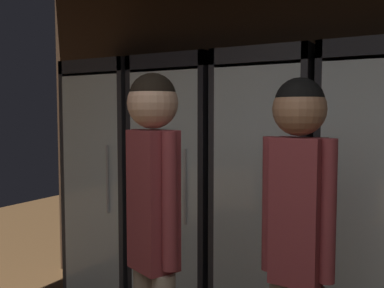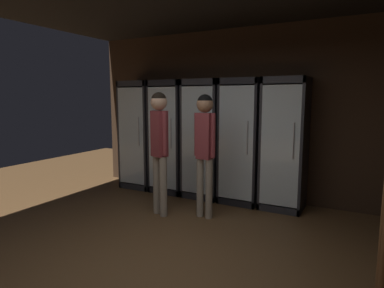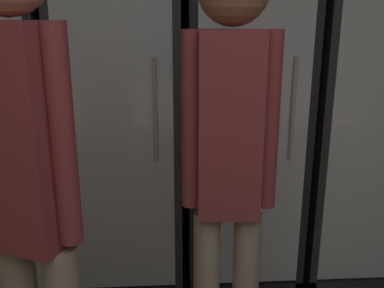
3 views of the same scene
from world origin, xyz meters
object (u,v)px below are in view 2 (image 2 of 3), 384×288
object	(u,v)px
cooler_center	(205,140)
shopper_far	(205,139)
shopper_near	(159,139)
cooler_far_left	(142,136)
cooler_left	(172,138)
cooler_far_right	(285,146)
cooler_right	(243,143)

from	to	relation	value
cooler_center	shopper_far	size ratio (longest dim) A/B	1.15
shopper_near	shopper_far	distance (m)	0.64
cooler_far_left	cooler_center	bearing A→B (deg)	0.08
cooler_center	shopper_far	world-z (taller)	cooler_center
shopper_far	cooler_left	bearing A→B (deg)	139.44
shopper_near	shopper_far	size ratio (longest dim) A/B	1.02
shopper_far	cooler_far_right	bearing A→B (deg)	47.51
cooler_far_left	cooler_right	bearing A→B (deg)	0.05
cooler_far_left	shopper_near	world-z (taller)	cooler_far_left
cooler_left	cooler_right	size ratio (longest dim) A/B	1.00
cooler_right	cooler_far_right	bearing A→B (deg)	0.01
cooler_left	cooler_center	world-z (taller)	same
cooler_center	cooler_far_right	xyz separation A→B (m)	(1.33, -0.00, -0.01)
cooler_left	shopper_near	world-z (taller)	cooler_left
cooler_far_right	cooler_right	bearing A→B (deg)	-179.99
cooler_left	cooler_right	xyz separation A→B (m)	(1.33, 0.00, -0.01)
cooler_left	cooler_far_right	distance (m)	1.99
cooler_far_left	cooler_far_right	size ratio (longest dim) A/B	1.00
cooler_center	cooler_left	bearing A→B (deg)	-179.96
cooler_left	cooler_far_right	world-z (taller)	same
cooler_left	shopper_near	xyz separation A→B (m)	(0.51, -1.16, 0.14)
cooler_right	shopper_far	bearing A→B (deg)	-102.50
cooler_left	cooler_center	size ratio (longest dim) A/B	1.00
cooler_left	shopper_far	size ratio (longest dim) A/B	1.15
cooler_left	cooler_right	world-z (taller)	same
cooler_right	cooler_far_right	distance (m)	0.66
cooler_center	shopper_near	distance (m)	1.18
cooler_left	cooler_far_right	size ratio (longest dim) A/B	1.00
shopper_near	cooler_far_left	bearing A→B (deg)	135.37
cooler_right	shopper_far	world-z (taller)	cooler_right
cooler_left	cooler_far_left	bearing A→B (deg)	-179.88
cooler_far_left	cooler_right	world-z (taller)	same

